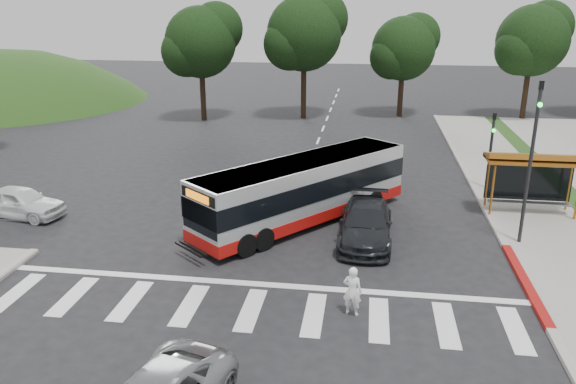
# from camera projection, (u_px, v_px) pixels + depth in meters

# --- Properties ---
(ground) EXTENTS (140.00, 140.00, 0.00)m
(ground) POSITION_uv_depth(u_px,v_px,m) (277.00, 245.00, 22.39)
(ground) COLOR black
(ground) RESTS_ON ground
(sidewalk_east) EXTENTS (4.00, 40.00, 0.12)m
(sidewalk_east) POSITION_uv_depth(u_px,v_px,m) (516.00, 193.00, 28.38)
(sidewalk_east) COLOR gray
(sidewalk_east) RESTS_ON ground
(curb_east) EXTENTS (0.30, 40.00, 0.15)m
(curb_east) POSITION_uv_depth(u_px,v_px,m) (476.00, 191.00, 28.64)
(curb_east) COLOR #9E9991
(curb_east) RESTS_ON ground
(curb_east_red) EXTENTS (0.32, 6.00, 0.15)m
(curb_east_red) POSITION_uv_depth(u_px,v_px,m) (525.00, 282.00, 19.27)
(curb_east_red) COLOR maroon
(curb_east_red) RESTS_ON ground
(hillside_nw) EXTENTS (44.00, 44.00, 10.00)m
(hillside_nw) POSITION_uv_depth(u_px,v_px,m) (4.00, 101.00, 54.84)
(hillside_nw) COLOR #233D13
(hillside_nw) RESTS_ON ground
(crosswalk_ladder) EXTENTS (18.00, 2.60, 0.01)m
(crosswalk_ladder) POSITION_uv_depth(u_px,v_px,m) (251.00, 310.00, 17.70)
(crosswalk_ladder) COLOR silver
(crosswalk_ladder) RESTS_ON ground
(bus_shelter) EXTENTS (4.20, 1.60, 2.86)m
(bus_shelter) POSITION_uv_depth(u_px,v_px,m) (534.00, 165.00, 24.95)
(bus_shelter) COLOR #9C5C1A
(bus_shelter) RESTS_ON sidewalk_east
(traffic_signal_ne_tall) EXTENTS (0.18, 0.37, 6.50)m
(traffic_signal_ne_tall) POSITION_uv_depth(u_px,v_px,m) (532.00, 151.00, 21.24)
(traffic_signal_ne_tall) COLOR black
(traffic_signal_ne_tall) RESTS_ON ground
(traffic_signal_ne_short) EXTENTS (0.18, 0.37, 4.00)m
(traffic_signal_ne_short) POSITION_uv_depth(u_px,v_px,m) (491.00, 143.00, 28.25)
(traffic_signal_ne_short) COLOR black
(traffic_signal_ne_short) RESTS_ON ground
(tree_ne_a) EXTENTS (6.16, 5.74, 9.30)m
(tree_ne_a) POSITION_uv_depth(u_px,v_px,m) (533.00, 39.00, 44.45)
(tree_ne_a) COLOR black
(tree_ne_a) RESTS_ON parking_lot
(tree_north_a) EXTENTS (6.60, 6.15, 10.17)m
(tree_north_a) POSITION_uv_depth(u_px,v_px,m) (305.00, 32.00, 44.85)
(tree_north_a) COLOR black
(tree_north_a) RESTS_ON ground
(tree_north_b) EXTENTS (5.72, 5.33, 8.43)m
(tree_north_b) POSITION_uv_depth(u_px,v_px,m) (404.00, 47.00, 46.04)
(tree_north_b) COLOR black
(tree_north_b) RESTS_ON ground
(tree_north_c) EXTENTS (6.16, 5.74, 9.30)m
(tree_north_c) POSITION_uv_depth(u_px,v_px,m) (202.00, 41.00, 44.26)
(tree_north_c) COLOR black
(tree_north_c) RESTS_ON ground
(transit_bus) EXTENTS (8.68, 9.86, 2.80)m
(transit_bus) POSITION_uv_depth(u_px,v_px,m) (304.00, 192.00, 24.35)
(transit_bus) COLOR silver
(transit_bus) RESTS_ON ground
(pedestrian) EXTENTS (0.67, 0.52, 1.62)m
(pedestrian) POSITION_uv_depth(u_px,v_px,m) (352.00, 291.00, 17.20)
(pedestrian) COLOR white
(pedestrian) RESTS_ON ground
(dark_sedan) EXTENTS (2.19, 5.15, 1.48)m
(dark_sedan) POSITION_uv_depth(u_px,v_px,m) (366.00, 223.00, 22.65)
(dark_sedan) COLOR black
(dark_sedan) RESTS_ON ground
(west_car_white) EXTENTS (4.29, 2.27, 1.39)m
(west_car_white) POSITION_uv_depth(u_px,v_px,m) (20.00, 202.00, 25.19)
(west_car_white) COLOR silver
(west_car_white) RESTS_ON ground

